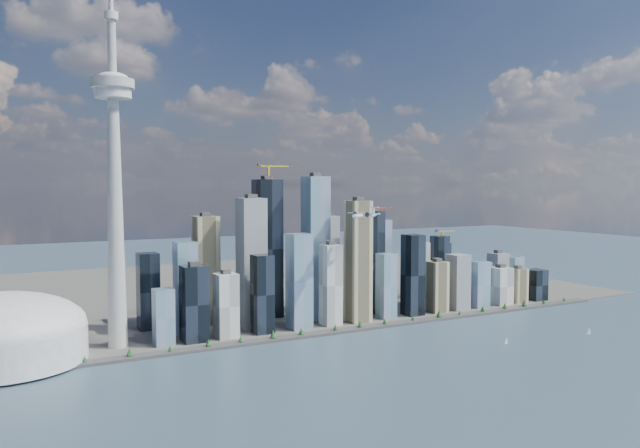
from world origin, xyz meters
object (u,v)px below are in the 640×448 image
needle_tower (114,174)px  airplane (365,215)px  sailboat_west (506,341)px  dome_stadium (1,333)px  sailboat_east (589,332)px

needle_tower → airplane: needle_tower is taller
needle_tower → sailboat_west: (485.24, -226.86, -232.69)m
dome_stadium → airplane: airplane is taller
sailboat_east → needle_tower: bearing=168.5°
dome_stadium → airplane: bearing=-8.6°
airplane → sailboat_east: 377.50m
needle_tower → sailboat_east: 718.54m
dome_stadium → airplane: (481.09, -72.57, 137.99)m
airplane → sailboat_west: 268.28m
needle_tower → sailboat_east: size_ratio=53.47×
needle_tower → sailboat_west: 584.01m
needle_tower → airplane: bearing=-13.6°
airplane → sailboat_west: bearing=-67.8°
sailboat_west → sailboat_east: (149.39, -17.03, 0.15)m
sailboat_west → dome_stadium: bearing=154.4°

